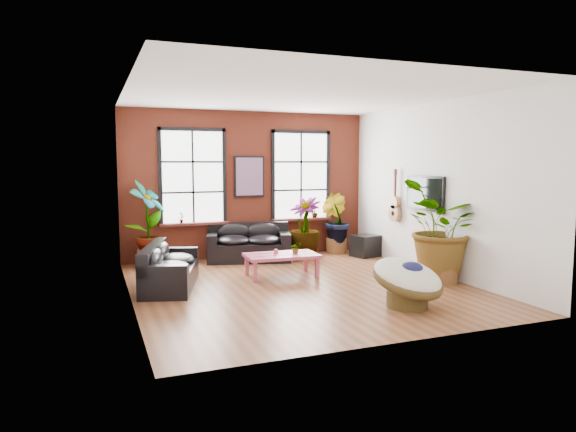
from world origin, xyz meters
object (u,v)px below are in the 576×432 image
at_px(sofa_back, 249,244).
at_px(sofa_left, 168,268).
at_px(coffee_table, 281,257).
at_px(papasan_chair, 408,280).

relative_size(sofa_back, sofa_left, 0.97).
bearing_deg(sofa_left, sofa_back, -31.06).
xyz_separation_m(sofa_left, coffee_table, (2.25, 0.06, 0.05)).
distance_m(sofa_left, papasan_chair, 4.31).
bearing_deg(papasan_chair, sofa_back, 82.35).
xyz_separation_m(sofa_back, coffee_table, (0.11, -1.90, 0.01)).
relative_size(sofa_back, coffee_table, 1.41).
distance_m(sofa_back, coffee_table, 1.90).
bearing_deg(papasan_chair, coffee_table, 89.66).
bearing_deg(papasan_chair, sofa_left, 119.01).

